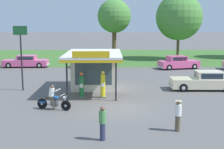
{
  "coord_description": "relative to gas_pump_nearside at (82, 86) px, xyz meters",
  "views": [
    {
      "loc": [
        -0.66,
        -19.16,
        5.4
      ],
      "look_at": [
        -0.45,
        4.53,
        1.4
      ],
      "focal_mm": 49.66,
      "sensor_mm": 36.0,
      "label": 1
    }
  ],
  "objects": [
    {
      "name": "ground_plane",
      "position": [
        2.66,
        -2.71,
        -0.85
      ],
      "size": [
        300.0,
        300.0,
        0.0
      ],
      "primitive_type": "plane",
      "color": "#5B5959"
    },
    {
      "name": "grass_verge_strip",
      "position": [
        2.66,
        27.29,
        -0.85
      ],
      "size": [
        120.0,
        24.0,
        0.01
      ],
      "primitive_type": "cube",
      "color": "#3D6B2D",
      "rests_on": "ground"
    },
    {
      "name": "service_station_kiosk",
      "position": [
        0.77,
        3.31,
        0.9
      ],
      "size": [
        4.28,
        7.03,
        3.5
      ],
      "color": "silver",
      "rests_on": "ground"
    },
    {
      "name": "gas_pump_nearside",
      "position": [
        0.0,
        0.0,
        0.0
      ],
      "size": [
        0.44,
        0.44,
        1.87
      ],
      "color": "slate",
      "rests_on": "ground"
    },
    {
      "name": "gas_pump_offside",
      "position": [
        1.54,
        0.0,
        0.05
      ],
      "size": [
        0.44,
        0.44,
        1.97
      ],
      "color": "slate",
      "rests_on": "ground"
    },
    {
      "name": "motorcycle_with_rider",
      "position": [
        -1.51,
        -3.04,
        -0.2
      ],
      "size": [
        2.21,
        0.9,
        1.58
      ],
      "color": "black",
      "rests_on": "ground"
    },
    {
      "name": "featured_classic_sedan",
      "position": [
        9.7,
        2.66,
        -0.17
      ],
      "size": [
        5.46,
        2.05,
        1.51
      ],
      "color": "beige",
      "rests_on": "ground"
    },
    {
      "name": "parked_car_back_row_far_right",
      "position": [
        -0.01,
        15.25,
        -0.17
      ],
      "size": [
        4.94,
        2.11,
        1.52
      ],
      "color": "red",
      "rests_on": "ground"
    },
    {
      "name": "parked_car_back_row_centre",
      "position": [
        -8.18,
        15.64,
        -0.19
      ],
      "size": [
        5.61,
        1.98,
        1.44
      ],
      "color": "#E55993",
      "rests_on": "ground"
    },
    {
      "name": "parked_car_back_row_centre_right",
      "position": [
        10.13,
        14.14,
        -0.15
      ],
      "size": [
        5.1,
        2.85,
        1.52
      ],
      "color": "#E55993",
      "rests_on": "ground"
    },
    {
      "name": "bystander_strolling_foreground",
      "position": [
        1.68,
        -8.21,
        -0.0
      ],
      "size": [
        0.34,
        0.34,
        1.62
      ],
      "color": "#2D3351",
      "rests_on": "ground"
    },
    {
      "name": "bystander_chatting_near_pumps",
      "position": [
        5.42,
        -7.01,
        -0.01
      ],
      "size": [
        0.35,
        0.35,
        1.59
      ],
      "color": "brown",
      "rests_on": "ground"
    },
    {
      "name": "tree_oak_distant_spare",
      "position": [
        12.08,
        23.39,
        5.18
      ],
      "size": [
        6.7,
        6.7,
        9.5
      ],
      "color": "brown",
      "rests_on": "ground"
    },
    {
      "name": "tree_oak_right",
      "position": [
        2.74,
        24.17,
        5.34
      ],
      "size": [
        4.92,
        4.92,
        8.77
      ],
      "color": "brown",
      "rests_on": "ground"
    },
    {
      "name": "roadside_pole_sign",
      "position": [
        -4.95,
        2.53,
        2.62
      ],
      "size": [
        1.1,
        0.12,
        5.13
      ],
      "color": "black",
      "rests_on": "ground"
    }
  ]
}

